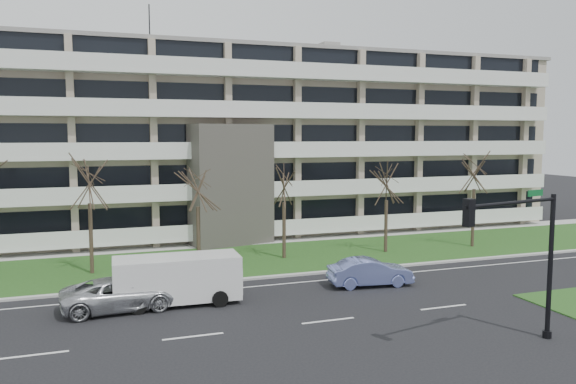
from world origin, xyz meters
name	(u,v)px	position (x,y,z in m)	size (l,w,h in m)	color
ground	(328,321)	(0.00, 0.00, 0.00)	(160.00, 160.00, 0.00)	black
grass_verge	(251,259)	(0.00, 13.00, 0.03)	(90.00, 10.00, 0.06)	#214717
curb	(274,277)	(0.00, 8.00, 0.06)	(90.00, 0.35, 0.12)	#B2B2AD
sidewalk	(232,244)	(0.00, 18.50, 0.04)	(90.00, 2.00, 0.08)	#B2B2AD
lane_edge_line	(282,284)	(0.00, 6.50, 0.01)	(90.00, 0.12, 0.01)	white
apartment_building	(212,142)	(-0.01, 25.32, 7.61)	(60.50, 15.10, 18.75)	tan
silver_pickup	(121,294)	(-8.59, 4.68, 0.76)	(2.53, 5.48, 1.52)	silver
blue_sedan	(370,272)	(4.47, 4.64, 0.75)	(1.60, 4.58, 1.51)	#7E8DDB
white_van	(179,275)	(-5.88, 4.75, 1.40)	(6.11, 2.64, 2.34)	white
traffic_signal	(524,246)	(5.90, -5.22, 3.96)	(5.18, 1.44, 6.12)	black
tree_2	(89,175)	(-9.93, 12.31, 5.87)	(3.77, 3.77, 7.55)	#382B21
tree_3	(198,183)	(-3.65, 11.94, 5.28)	(3.40, 3.40, 6.80)	#382B21
tree_4	(284,180)	(2.17, 12.55, 5.24)	(3.37, 3.37, 6.74)	#382B21
tree_5	(387,180)	(9.53, 12.09, 5.11)	(3.29, 3.29, 6.58)	#382B21
tree_6	(475,166)	(16.49, 11.70, 5.96)	(3.83, 3.83, 7.66)	#382B21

